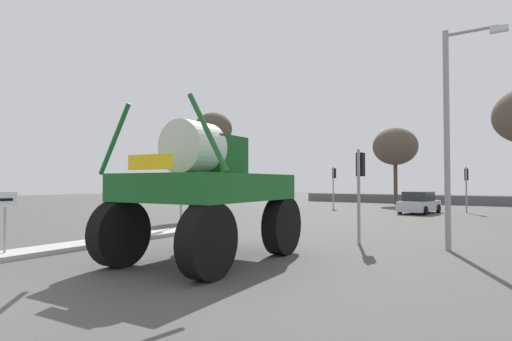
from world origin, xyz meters
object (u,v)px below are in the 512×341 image
(oversize_sprayer, at_px, (207,191))
(sedan_ahead, at_px, (419,203))
(traffic_signal_near_right, at_px, (360,175))
(bare_tree_far_center, at_px, (395,147))
(traffic_signal_far_right, at_px, (334,178))
(bare_tree_left, at_px, (213,130))
(traffic_signal_near_left, at_px, (184,172))
(lane_arrow_sign, at_px, (5,211))
(streetlight_near_right, at_px, (452,126))
(traffic_signal_far_left, at_px, (466,180))

(oversize_sprayer, bearing_deg, sedan_ahead, -6.85)
(traffic_signal_near_right, bearing_deg, sedan_ahead, 94.00)
(traffic_signal_near_right, xyz_separation_m, bare_tree_far_center, (-5.39, 26.63, 3.25))
(oversize_sprayer, xyz_separation_m, traffic_signal_far_right, (-5.86, 23.69, 0.60))
(oversize_sprayer, xyz_separation_m, bare_tree_left, (-9.12, 11.49, 3.59))
(sedan_ahead, height_order, traffic_signal_near_left, traffic_signal_near_left)
(traffic_signal_near_left, bearing_deg, traffic_signal_near_right, 0.03)
(oversize_sprayer, distance_m, traffic_signal_far_right, 24.41)
(lane_arrow_sign, height_order, traffic_signal_near_left, traffic_signal_near_left)
(streetlight_near_right, bearing_deg, bare_tree_far_center, 107.48)
(bare_tree_far_center, bearing_deg, streetlight_near_right, -72.52)
(traffic_signal_far_left, bearing_deg, lane_arrow_sign, -109.19)
(bare_tree_far_center, bearing_deg, lane_arrow_sign, -93.70)
(oversize_sprayer, bearing_deg, bare_tree_far_center, 2.17)
(traffic_signal_near_right, relative_size, streetlight_near_right, 0.47)
(lane_arrow_sign, bearing_deg, traffic_signal_far_left, 70.81)
(traffic_signal_near_left, bearing_deg, traffic_signal_far_right, 89.84)
(traffic_signal_far_left, height_order, bare_tree_left, bare_tree_left)
(traffic_signal_near_left, bearing_deg, bare_tree_left, 117.62)
(traffic_signal_near_right, height_order, traffic_signal_far_right, traffic_signal_far_right)
(sedan_ahead, height_order, bare_tree_far_center, bare_tree_far_center)
(lane_arrow_sign, relative_size, oversize_sprayer, 0.31)
(traffic_signal_near_right, bearing_deg, bare_tree_left, 152.35)
(oversize_sprayer, bearing_deg, traffic_signal_far_right, 11.03)
(traffic_signal_near_left, relative_size, traffic_signal_near_right, 1.09)
(lane_arrow_sign, height_order, sedan_ahead, lane_arrow_sign)
(traffic_signal_near_left, bearing_deg, oversize_sprayer, -42.19)
(oversize_sprayer, height_order, traffic_signal_far_right, oversize_sprayer)
(streetlight_near_right, relative_size, bare_tree_far_center, 0.94)
(traffic_signal_far_left, distance_m, traffic_signal_far_right, 10.05)
(sedan_ahead, relative_size, bare_tree_far_center, 0.57)
(traffic_signal_far_right, bearing_deg, traffic_signal_far_left, 0.02)
(traffic_signal_near_right, height_order, bare_tree_left, bare_tree_left)
(oversize_sprayer, relative_size, sedan_ahead, 1.30)
(oversize_sprayer, xyz_separation_m, bare_tree_far_center, (-2.81, 31.99, 3.75))
(bare_tree_left, bearing_deg, bare_tree_far_center, 72.90)
(sedan_ahead, xyz_separation_m, bare_tree_left, (-10.59, -9.64, 4.80))
(traffic_signal_far_left, distance_m, bare_tree_left, 18.33)
(traffic_signal_far_left, height_order, streetlight_near_right, streetlight_near_right)
(traffic_signal_near_left, xyz_separation_m, bare_tree_left, (-3.21, 6.13, 2.87))
(lane_arrow_sign, xyz_separation_m, oversize_sprayer, (5.06, 2.89, 0.57))
(bare_tree_left, bearing_deg, traffic_signal_far_right, 75.05)
(bare_tree_left, height_order, bare_tree_far_center, bare_tree_far_center)
(oversize_sprayer, height_order, traffic_signal_near_right, oversize_sprayer)
(lane_arrow_sign, height_order, bare_tree_far_center, bare_tree_far_center)
(lane_arrow_sign, bearing_deg, traffic_signal_near_left, 95.84)
(traffic_signal_near_left, distance_m, traffic_signal_far_right, 18.34)
(lane_arrow_sign, distance_m, bare_tree_left, 15.50)
(sedan_ahead, bearing_deg, traffic_signal_near_right, -168.10)
(traffic_signal_far_left, bearing_deg, oversize_sprayer, -100.03)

